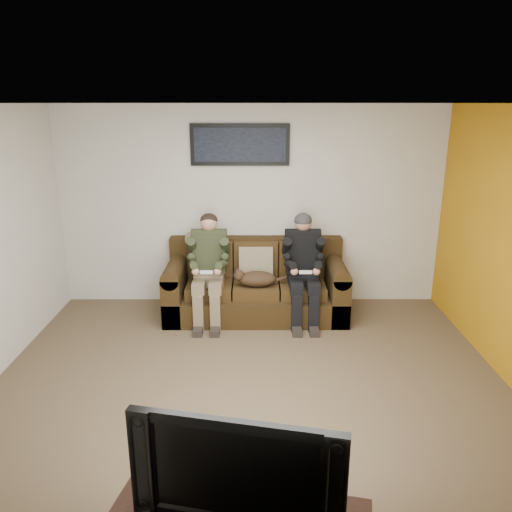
{
  "coord_description": "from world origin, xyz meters",
  "views": [
    {
      "loc": [
        0.05,
        -4.17,
        2.6
      ],
      "look_at": [
        0.06,
        1.2,
        0.95
      ],
      "focal_mm": 35.0,
      "sensor_mm": 36.0,
      "label": 1
    }
  ],
  "objects_px": {
    "person_right": "(303,262)",
    "framed_poster": "(240,145)",
    "person_left": "(209,262)",
    "cat": "(255,279)",
    "television": "(240,461)",
    "sofa": "(256,286)"
  },
  "relations": [
    {
      "from": "sofa",
      "to": "person_right",
      "type": "bearing_deg",
      "value": -17.98
    },
    {
      "from": "person_right",
      "to": "framed_poster",
      "type": "relative_size",
      "value": 1.05
    },
    {
      "from": "person_left",
      "to": "framed_poster",
      "type": "distance_m",
      "value": 1.53
    },
    {
      "from": "cat",
      "to": "framed_poster",
      "type": "height_order",
      "value": "framed_poster"
    },
    {
      "from": "sofa",
      "to": "cat",
      "type": "relative_size",
      "value": 3.42
    },
    {
      "from": "sofa",
      "to": "person_right",
      "type": "height_order",
      "value": "person_right"
    },
    {
      "from": "sofa",
      "to": "framed_poster",
      "type": "relative_size",
      "value": 1.8
    },
    {
      "from": "person_right",
      "to": "cat",
      "type": "distance_m",
      "value": 0.62
    },
    {
      "from": "television",
      "to": "person_right",
      "type": "bearing_deg",
      "value": 91.33
    },
    {
      "from": "framed_poster",
      "to": "sofa",
      "type": "bearing_deg",
      "value": -62.59
    },
    {
      "from": "cat",
      "to": "television",
      "type": "height_order",
      "value": "television"
    },
    {
      "from": "television",
      "to": "framed_poster",
      "type": "bearing_deg",
      "value": 103.4
    },
    {
      "from": "sofa",
      "to": "person_right",
      "type": "relative_size",
      "value": 1.71
    },
    {
      "from": "sofa",
      "to": "television",
      "type": "relative_size",
      "value": 1.98
    },
    {
      "from": "person_right",
      "to": "framed_poster",
      "type": "distance_m",
      "value": 1.67
    },
    {
      "from": "person_left",
      "to": "television",
      "type": "distance_m",
      "value": 3.63
    },
    {
      "from": "framed_poster",
      "to": "cat",
      "type": "bearing_deg",
      "value": -73.5
    },
    {
      "from": "sofa",
      "to": "person_left",
      "type": "bearing_deg",
      "value": -161.98
    },
    {
      "from": "person_left",
      "to": "television",
      "type": "bearing_deg",
      "value": -82.2
    },
    {
      "from": "person_left",
      "to": "cat",
      "type": "distance_m",
      "value": 0.61
    },
    {
      "from": "cat",
      "to": "framed_poster",
      "type": "relative_size",
      "value": 0.53
    },
    {
      "from": "sofa",
      "to": "person_left",
      "type": "relative_size",
      "value": 1.72
    }
  ]
}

